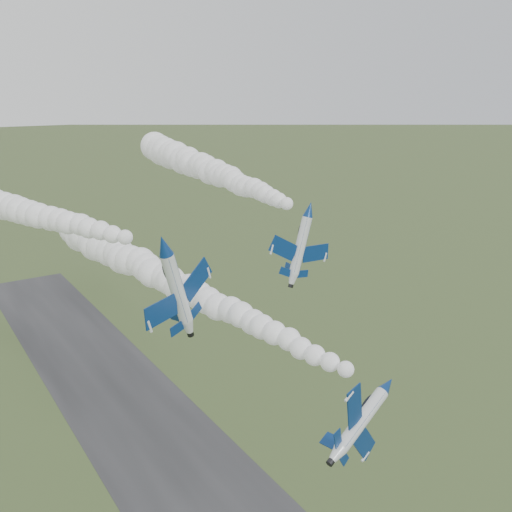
{
  "coord_description": "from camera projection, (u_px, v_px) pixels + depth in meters",
  "views": [
    {
      "loc": [
        -34.28,
        -36.78,
        62.69
      ],
      "look_at": [
        3.68,
        21.38,
        42.11
      ],
      "focal_mm": 40.0,
      "sensor_mm": 36.0,
      "label": 1
    }
  ],
  "objects": [
    {
      "name": "jet_pair_right",
      "position": [
        310.0,
        209.0,
        74.57
      ],
      "size": [
        9.4,
        11.68,
        3.59
      ],
      "rotation": [
        0.0,
        0.27,
        -0.02
      ],
      "color": "silver"
    },
    {
      "name": "smoke_trail_jet_lead",
      "position": [
        176.0,
        283.0,
        80.53
      ],
      "size": [
        21.02,
        65.1,
        5.61
      ],
      "primitive_type": null,
      "rotation": [
        0.0,
        0.0,
        0.24
      ],
      "color": "white"
    },
    {
      "name": "jet_pair_left",
      "position": [
        164.0,
        245.0,
        63.91
      ],
      "size": [
        11.53,
        13.88,
        4.65
      ],
      "rotation": [
        0.0,
        -0.31,
        0.39
      ],
      "color": "silver"
    },
    {
      "name": "runway",
      "position": [
        206.0,
        503.0,
        89.39
      ],
      "size": [
        24.0,
        260.0,
        0.04
      ],
      "primitive_type": "cube",
      "color": "#29292C",
      "rests_on": "ground"
    },
    {
      "name": "jet_lead",
      "position": [
        388.0,
        385.0,
        57.13
      ],
      "size": [
        4.6,
        11.39,
        8.74
      ],
      "rotation": [
        0.0,
        1.17,
        0.24
      ],
      "color": "silver"
    },
    {
      "name": "smoke_trail_jet_pair_right",
      "position": [
        208.0,
        170.0,
        99.51
      ],
      "size": [
        7.35,
        56.93,
        5.97
      ],
      "primitive_type": null,
      "rotation": [
        0.0,
        0.0,
        -0.02
      ],
      "color": "white"
    }
  ]
}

